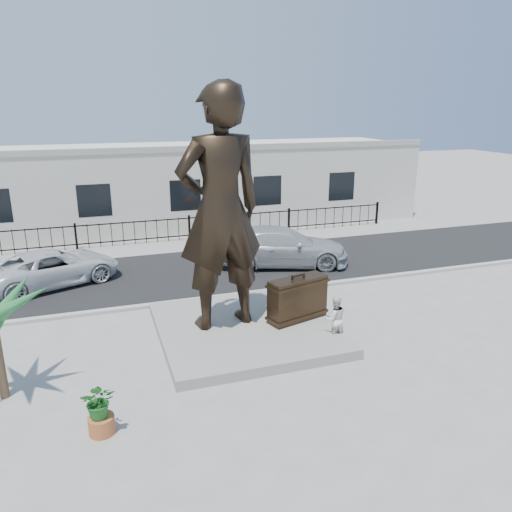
{
  "coord_description": "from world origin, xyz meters",
  "views": [
    {
      "loc": [
        -4.63,
        -11.84,
        6.83
      ],
      "look_at": [
        0.0,
        2.0,
        2.3
      ],
      "focal_mm": 35.0,
      "sensor_mm": 36.0,
      "label": 1
    }
  ],
  "objects_px": {
    "suitcase": "(298,299)",
    "tourist": "(335,319)",
    "statue": "(220,210)",
    "car_white": "(53,267)"
  },
  "relations": [
    {
      "from": "suitcase",
      "to": "tourist",
      "type": "bearing_deg",
      "value": -75.73
    },
    {
      "from": "statue",
      "to": "car_white",
      "type": "relative_size",
      "value": 1.43
    },
    {
      "from": "tourist",
      "to": "suitcase",
      "type": "bearing_deg",
      "value": -55.72
    },
    {
      "from": "statue",
      "to": "car_white",
      "type": "xyz_separation_m",
      "value": [
        -5.12,
        6.15,
        -3.15
      ]
    },
    {
      "from": "suitcase",
      "to": "tourist",
      "type": "height_order",
      "value": "suitcase"
    },
    {
      "from": "tourist",
      "to": "car_white",
      "type": "relative_size",
      "value": 0.29
    },
    {
      "from": "statue",
      "to": "car_white",
      "type": "bearing_deg",
      "value": -58.25
    },
    {
      "from": "suitcase",
      "to": "statue",
      "type": "bearing_deg",
      "value": 153.01
    },
    {
      "from": "suitcase",
      "to": "tourist",
      "type": "xyz_separation_m",
      "value": [
        0.69,
        -1.18,
        -0.26
      ]
    },
    {
      "from": "statue",
      "to": "suitcase",
      "type": "height_order",
      "value": "statue"
    }
  ]
}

